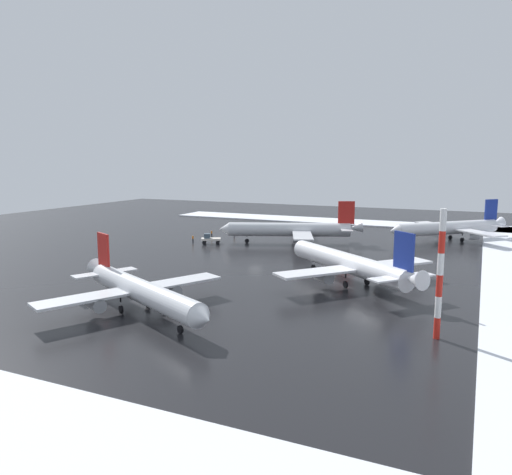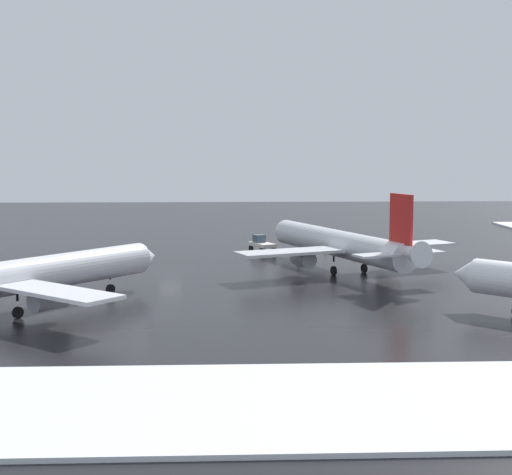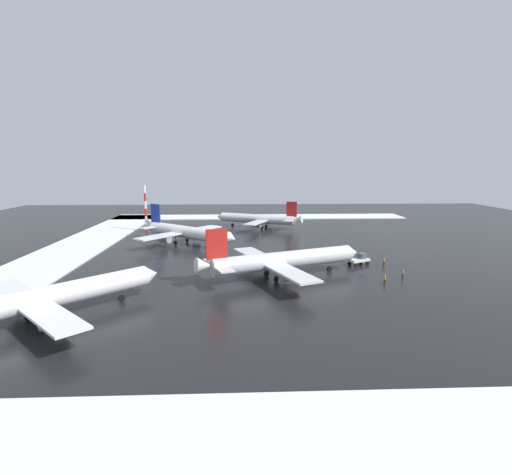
{
  "view_description": "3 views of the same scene",
  "coord_description": "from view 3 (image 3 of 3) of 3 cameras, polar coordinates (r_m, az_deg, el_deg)",
  "views": [
    {
      "loc": [
        -90.54,
        -41.58,
        20.0
      ],
      "look_at": [
        8.27,
        3.69,
        3.0
      ],
      "focal_mm": 35.0,
      "sensor_mm": 36.0,
      "label": 1
    },
    {
      "loc": [
        6.61,
        -94.94,
        15.39
      ],
      "look_at": [
        10.44,
        -2.97,
        4.58
      ],
      "focal_mm": 55.0,
      "sensor_mm": 36.0,
      "label": 2
    },
    {
      "loc": [
        93.97,
        -7.98,
        21.33
      ],
      "look_at": [
        8.23,
        -4.41,
        5.47
      ],
      "focal_mm": 28.0,
      "sensor_mm": 36.0,
      "label": 3
    }
  ],
  "objects": [
    {
      "name": "ground_crew_near_tug",
      "position": [
        80.77,
        20.22,
        -4.79
      ],
      "size": [
        0.36,
        0.36,
        1.71
      ],
      "rotation": [
        0.0,
        0.0,
        3.73
      ],
      "color": "black",
      "rests_on": "ground_plane"
    },
    {
      "name": "airplane_distant_tail",
      "position": [
        108.6,
        -9.94,
        0.77
      ],
      "size": [
        25.75,
        28.06,
        10.1
      ],
      "rotation": [
        0.0,
        0.0,
        0.87
      ],
      "color": "white",
      "rests_on": "ground_plane"
    },
    {
      "name": "snow_bank_far",
      "position": [
        105.09,
        -25.91,
        -2.23
      ],
      "size": [
        152.0,
        16.0,
        0.3
      ],
      "primitive_type": "cube",
      "color": "white",
      "rests_on": "ground_plane"
    },
    {
      "name": "snow_bank_left",
      "position": [
        162.55,
        0.45,
        2.98
      ],
      "size": [
        14.0,
        116.0,
        0.3
      ],
      "primitive_type": "cube",
      "color": "white",
      "rests_on": "ground_plane"
    },
    {
      "name": "ground_crew_beside_wing",
      "position": [
        89.31,
        17.8,
        -3.22
      ],
      "size": [
        0.36,
        0.36,
        1.71
      ],
      "rotation": [
        0.0,
        0.0,
        5.99
      ],
      "color": "black",
      "rests_on": "ground_plane"
    },
    {
      "name": "snow_bank_right",
      "position": [
        35.21,
        12.6,
        -26.79
      ],
      "size": [
        14.0,
        116.0,
        0.3
      ],
      "primitive_type": "cube",
      "color": "white",
      "rests_on": "ground_plane"
    },
    {
      "name": "ground_crew_by_nose_gear",
      "position": [
        75.77,
        17.92,
        -5.64
      ],
      "size": [
        0.36,
        0.36,
        1.71
      ],
      "rotation": [
        0.0,
        0.0,
        3.06
      ],
      "color": "black",
      "rests_on": "ground_plane"
    },
    {
      "name": "airplane_parked_portside",
      "position": [
        75.59,
        3.62,
        -3.28
      ],
      "size": [
        28.02,
        33.11,
        10.26
      ],
      "rotation": [
        0.0,
        0.0,
        1.95
      ],
      "color": "silver",
      "rests_on": "ground_plane"
    },
    {
      "name": "ground_plane",
      "position": [
        96.69,
        2.41,
        -2.29
      ],
      "size": [
        240.0,
        240.0,
        0.0
      ],
      "primitive_type": "plane",
      "color": "black"
    },
    {
      "name": "airplane_far_rear",
      "position": [
        134.68,
        0.42,
        2.68
      ],
      "size": [
        24.94,
        29.31,
        9.32
      ],
      "rotation": [
        0.0,
        0.0,
        4.26
      ],
      "color": "silver",
      "rests_on": "ground_plane"
    },
    {
      "name": "antenna_mast",
      "position": [
        131.16,
        -15.49,
        3.98
      ],
      "size": [
        0.7,
        0.7,
        14.74
      ],
      "color": "red",
      "rests_on": "ground_plane"
    },
    {
      "name": "pushback_tug",
      "position": [
        88.1,
        14.58,
        -3.03
      ],
      "size": [
        4.03,
        5.1,
        2.5
      ],
      "rotation": [
        0.0,
        0.0,
        2.04
      ],
      "color": "silver",
      "rests_on": "ground_plane"
    },
    {
      "name": "airplane_parked_starboard",
      "position": [
        62.22,
        -27.64,
        -7.58
      ],
      "size": [
        26.22,
        26.84,
        10.07
      ],
      "rotation": [
        0.0,
        0.0,
        2.34
      ],
      "color": "white",
      "rests_on": "ground_plane"
    }
  ]
}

